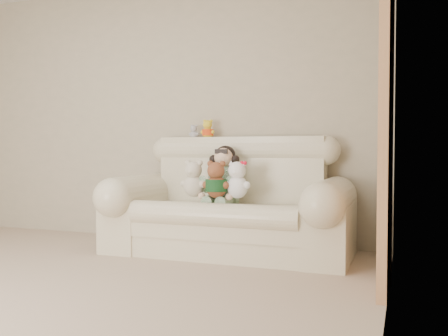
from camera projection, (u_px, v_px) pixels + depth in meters
wall_back at (162, 111)px, 5.04m from camera, size 4.50×0.00×4.50m
wall_right at (382, 47)px, 1.92m from camera, size 0.00×5.00×5.00m
sofa at (228, 195)px, 4.28m from camera, size 2.10×0.95×1.03m
door_panel at (386, 127)px, 3.24m from camera, size 0.06×0.90×2.10m
seated_child at (224, 174)px, 4.38m from camera, size 0.37×0.43×0.53m
brown_teddy at (216, 176)px, 4.16m from camera, size 0.24×0.19×0.37m
white_cat at (237, 176)px, 4.14m from camera, size 0.28×0.25×0.37m
cream_teddy at (194, 175)px, 4.27m from camera, size 0.29×0.26×0.37m
yellow_mini_bear at (208, 127)px, 4.71m from camera, size 0.17×0.15×0.22m
grey_mini_plush at (194, 131)px, 4.80m from camera, size 0.13×0.11×0.17m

